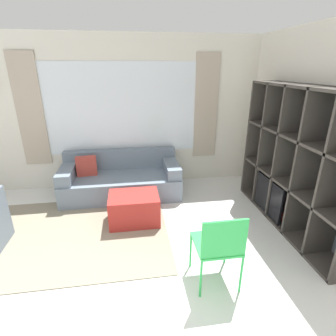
% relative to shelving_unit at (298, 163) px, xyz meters
% --- Properties ---
extents(wall_back, '(6.22, 0.11, 2.70)m').
position_rel_shelving_unit_xyz_m(wall_back, '(-2.34, 1.84, 0.41)').
color(wall_back, silver).
rests_on(wall_back, ground_plane).
extents(wall_right, '(0.07, 4.51, 2.70)m').
position_rel_shelving_unit_xyz_m(wall_right, '(0.21, 0.16, 0.40)').
color(wall_right, silver).
rests_on(wall_right, ground_plane).
extents(area_rug, '(2.79, 1.94, 0.01)m').
position_rel_shelving_unit_xyz_m(area_rug, '(-3.18, 0.18, -0.94)').
color(area_rug, gray).
rests_on(area_rug, ground_plane).
extents(shelving_unit, '(0.41, 2.31, 1.95)m').
position_rel_shelving_unit_xyz_m(shelving_unit, '(0.00, 0.00, 0.00)').
color(shelving_unit, '#515660').
rests_on(shelving_unit, ground_plane).
extents(couch_main, '(2.03, 0.91, 0.74)m').
position_rel_shelving_unit_xyz_m(couch_main, '(-2.43, 1.35, -0.68)').
color(couch_main, slate).
rests_on(couch_main, ground_plane).
extents(ottoman, '(0.72, 0.53, 0.44)m').
position_rel_shelving_unit_xyz_m(ottoman, '(-2.23, 0.38, -0.73)').
color(ottoman, '#A82823').
rests_on(ottoman, ground_plane).
extents(folding_chair, '(0.44, 0.46, 0.86)m').
position_rel_shelving_unit_xyz_m(folding_chair, '(-1.41, -0.97, -0.43)').
color(folding_chair, green).
rests_on(folding_chair, ground_plane).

